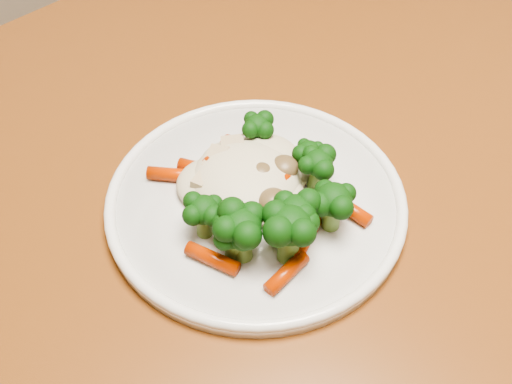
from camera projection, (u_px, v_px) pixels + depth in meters
dining_table at (194, 337)px, 0.58m from camera, size 1.35×0.97×0.75m
plate at (256, 203)px, 0.56m from camera, size 0.26×0.26×0.01m
meal at (264, 196)px, 0.53m from camera, size 0.16×0.17×0.05m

